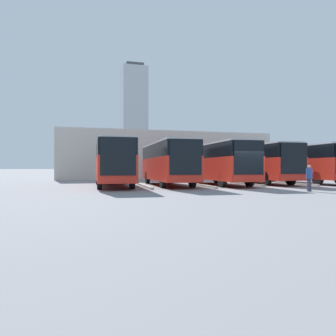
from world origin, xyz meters
name	(u,v)px	position (x,y,z in m)	size (l,w,h in m)	color
ground_plane	(248,188)	(0.00, 0.00, 0.00)	(600.00, 600.00, 0.00)	gray
bus_0	(304,163)	(-8.62, -5.15, 1.87)	(2.98, 10.67, 3.37)	red
curb_divider_0	(295,184)	(-6.47, -3.59, 0.07)	(0.24, 5.94, 0.15)	#B2B2AD
bus_1	(258,163)	(-4.31, -5.72, 1.87)	(2.98, 10.67, 3.37)	red
curb_divider_1	(246,184)	(-2.16, -4.16, 0.07)	(0.24, 5.94, 0.15)	#B2B2AD
bus_2	(219,162)	(0.00, -4.67, 1.87)	(2.98, 10.67, 3.37)	red
curb_divider_2	(202,185)	(2.16, -3.11, 0.07)	(0.24, 5.94, 0.15)	#B2B2AD
bus_3	(167,162)	(4.31, -5.00, 1.87)	(2.98, 10.67, 3.37)	red
curb_divider_3	(145,186)	(6.47, -3.45, 0.07)	(0.24, 5.94, 0.15)	#B2B2AD
bus_4	(113,162)	(8.62, -4.82, 1.87)	(2.98, 10.67, 3.37)	red
pedestrian	(309,177)	(-2.01, 3.58, 0.85)	(0.45, 0.45, 1.58)	#38384C
station_building	(163,156)	(0.00, -22.36, 2.99)	(27.04, 11.69, 5.91)	beige
office_tower	(134,118)	(-26.83, -194.39, 34.23)	(16.13, 16.13, 69.67)	#ADB2B7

